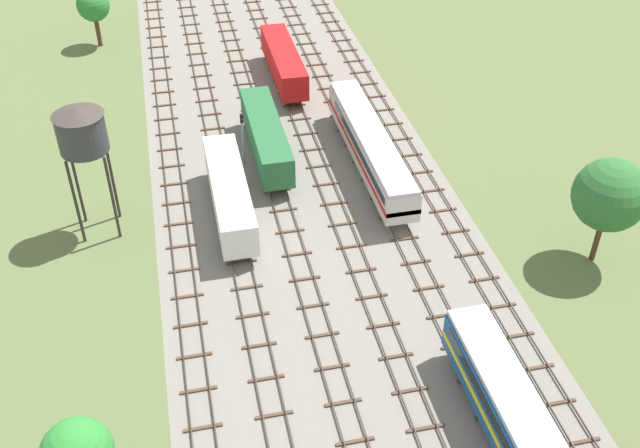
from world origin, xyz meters
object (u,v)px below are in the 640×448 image
(signal_post_near, at_px, (242,133))
(freight_boxcar_centre_farther, at_px, (284,61))
(freight_boxcar_centre_left_far, at_px, (266,136))
(freight_boxcar_left_mid, at_px, (230,193))
(diesel_railcar_centre_right_midfar, at_px, (370,145))
(water_tower, at_px, (81,132))

(signal_post_near, bearing_deg, freight_boxcar_centre_farther, 67.22)
(signal_post_near, bearing_deg, freight_boxcar_centre_left_far, 16.14)
(freight_boxcar_left_mid, bearing_deg, diesel_railcar_centre_right_midfar, 18.46)
(freight_boxcar_centre_farther, relative_size, signal_post_near, 2.59)
(freight_boxcar_left_mid, height_order, freight_boxcar_centre_farther, same)
(freight_boxcar_centre_left_far, bearing_deg, diesel_railcar_centre_right_midfar, -24.20)
(freight_boxcar_left_mid, distance_m, freight_boxcar_centre_left_far, 9.49)
(freight_boxcar_left_mid, relative_size, freight_boxcar_centre_farther, 1.00)
(water_tower, bearing_deg, signal_post_near, 28.86)
(diesel_railcar_centre_right_midfar, xyz_separation_m, freight_boxcar_centre_farther, (-4.41, 19.14, -0.15))
(freight_boxcar_left_mid, xyz_separation_m, water_tower, (-10.58, 0.71, 6.74))
(freight_boxcar_left_mid, relative_size, water_tower, 1.26)
(signal_post_near, bearing_deg, freight_boxcar_left_mid, -105.87)
(freight_boxcar_centre_farther, distance_m, water_tower, 30.74)
(signal_post_near, bearing_deg, water_tower, -151.14)
(freight_boxcar_left_mid, height_order, water_tower, water_tower)
(water_tower, distance_m, signal_post_near, 15.69)
(diesel_railcar_centre_right_midfar, height_order, signal_post_near, signal_post_near)
(water_tower, bearing_deg, freight_boxcar_centre_left_far, 27.13)
(freight_boxcar_left_mid, distance_m, diesel_railcar_centre_right_midfar, 13.98)
(freight_boxcar_left_mid, xyz_separation_m, signal_post_near, (2.20, 7.75, 0.98))
(diesel_railcar_centre_right_midfar, relative_size, water_tower, 1.84)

